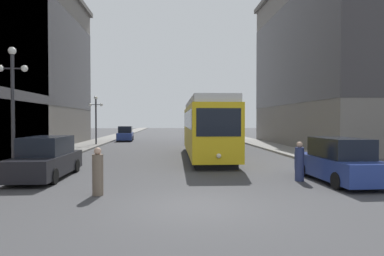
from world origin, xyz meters
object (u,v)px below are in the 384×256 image
Objects in this scene: transit_bus at (218,125)px; pedestrian_crossing_far at (98,173)px; pedestrian_crossing_near at (299,163)px; lamp_post_left_far at (96,112)px; parked_car_left_near at (47,159)px; streetcar at (206,127)px; parked_car_left_mid at (125,134)px; lamp_post_left_near at (13,90)px; parked_car_right_far at (339,162)px.

transit_bus is 6.93× the size of pedestrian_crossing_far.
pedestrian_crossing_near is 23.96m from lamp_post_left_far.
parked_car_left_near is at bearing -115.62° from transit_bus.
pedestrian_crossing_far is at bearing -50.18° from parked_car_left_near.
streetcar is 2.66× the size of parked_car_left_near.
parked_car_left_mid is 0.78× the size of lamp_post_left_near.
pedestrian_crossing_far is 22.89m from lamp_post_left_far.
parked_car_right_far is (0.98, -26.67, -1.10)m from transit_bus.
streetcar is 10.54m from parked_car_right_far.
transit_bus is at bearing 79.85° from streetcar.
pedestrian_crossing_near is 8.13m from pedestrian_crossing_far.
parked_car_right_far is (12.34, -1.89, -0.00)m from parked_car_left_near.
lamp_post_left_near reaches higher than lamp_post_left_far.
lamp_post_left_near reaches higher than transit_bus.
parked_car_left_near is at bearing 150.32° from pedestrian_crossing_far.
pedestrian_crossing_near is at bearing -11.41° from lamp_post_left_near.
streetcar is at bearing 86.76° from pedestrian_crossing_far.
lamp_post_left_near is at bearing -12.53° from parked_car_right_far.
parked_car_left_mid is 30.09m from pedestrian_crossing_far.
parked_car_left_near is 10.95m from pedestrian_crossing_near.
transit_bus reaches higher than parked_car_right_far.
transit_bus reaches higher than parked_car_left_near.
lamp_post_left_near is (-1.90, 1.06, 3.10)m from parked_car_left_near.
streetcar is 2.73× the size of lamp_post_left_far.
lamp_post_left_near reaches higher than parked_car_right_far.
lamp_post_left_far is at bearing -107.16° from parked_car_left_mid.
streetcar reaches higher than parked_car_left_mid.
parked_car_left_mid is (-11.37, 1.56, -1.10)m from transit_bus.
streetcar reaches higher than parked_car_right_far.
lamp_post_left_far is at bearing 132.91° from streetcar.
parked_car_right_far is at bearing -55.22° from lamp_post_left_far.
transit_bus is 26.71m from parked_car_right_far.
lamp_post_left_near is (-9.85, -6.55, 1.84)m from streetcar.
parked_car_left_near is 1.06× the size of parked_car_right_far.
lamp_post_left_far is at bearing 142.20° from pedestrian_crossing_near.
transit_bus is at bearing 94.21° from pedestrian_crossing_far.
transit_bus reaches higher than pedestrian_crossing_near.
parked_car_left_mid is at bearing 114.09° from streetcar.
streetcar is at bearing -70.35° from parked_car_left_mid.
pedestrian_crossing_near is (10.84, -27.85, -0.08)m from parked_car_left_mid.
parked_car_left_mid is 2.76× the size of pedestrian_crossing_near.
parked_car_right_far is (4.39, -9.50, -1.26)m from streetcar.
lamp_post_left_far is (-12.74, 20.13, 2.61)m from pedestrian_crossing_near.
parked_car_left_near is 3.06× the size of pedestrian_crossing_far.
streetcar is at bearing -48.18° from lamp_post_left_far.
pedestrian_crossing_far is (-7.86, -2.09, -0.01)m from pedestrian_crossing_near.
parked_car_left_near reaches higher than pedestrian_crossing_far.
parked_car_left_mid is at bearing 116.36° from pedestrian_crossing_far.
pedestrian_crossing_far is (2.98, -3.60, -0.09)m from parked_car_left_near.
parked_car_right_far is at bearing -69.73° from parked_car_left_mid.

